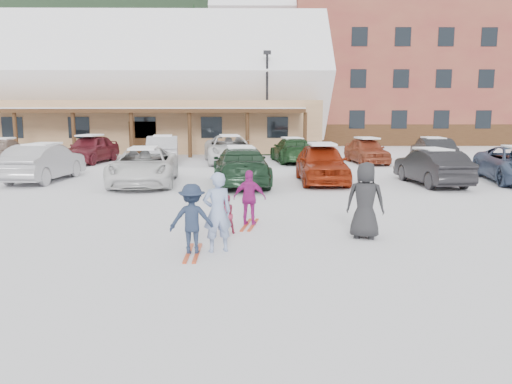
{
  "coord_description": "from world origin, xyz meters",
  "views": [
    {
      "loc": [
        0.16,
        -10.47,
        2.86
      ],
      "look_at": [
        0.3,
        1.0,
        1.0
      ],
      "focal_mm": 35.0,
      "sensor_mm": 36.0,
      "label": 1
    }
  ],
  "objects_px": {
    "child_navy": "(192,219)",
    "parked_car_1": "(44,162)",
    "parked_car_2": "(144,166)",
    "parked_car_10": "(229,149)",
    "lamp_post": "(267,97)",
    "toddler_red": "(226,215)",
    "child_magenta": "(250,198)",
    "parked_car_9": "(163,149)",
    "parked_car_13": "(433,151)",
    "alpine_hotel": "(399,50)",
    "adult_skier": "(217,212)",
    "parked_car_12": "(367,151)",
    "parked_car_11": "(292,150)",
    "parked_car_7": "(2,152)",
    "day_lodge": "(129,97)",
    "parked_car_3": "(241,166)",
    "parked_car_5": "(432,167)",
    "parked_car_4": "(322,163)",
    "parked_car_8": "(90,149)",
    "bystander_dark": "(365,200)"
  },
  "relations": [
    {
      "from": "child_navy",
      "to": "parked_car_1",
      "type": "relative_size",
      "value": 0.31
    },
    {
      "from": "parked_car_2",
      "to": "parked_car_10",
      "type": "distance_m",
      "value": 8.74
    },
    {
      "from": "lamp_post",
      "to": "parked_car_10",
      "type": "distance_m",
      "value": 7.1
    },
    {
      "from": "toddler_red",
      "to": "child_magenta",
      "type": "distance_m",
      "value": 1.08
    },
    {
      "from": "parked_car_9",
      "to": "parked_car_10",
      "type": "relative_size",
      "value": 0.83
    },
    {
      "from": "toddler_red",
      "to": "parked_car_13",
      "type": "distance_m",
      "value": 18.89
    },
    {
      "from": "alpine_hotel",
      "to": "adult_skier",
      "type": "xyz_separation_m",
      "value": [
        -14.78,
        -38.5,
        -7.8
      ]
    },
    {
      "from": "parked_car_13",
      "to": "toddler_red",
      "type": "bearing_deg",
      "value": 61.48
    },
    {
      "from": "parked_car_2",
      "to": "parked_car_12",
      "type": "relative_size",
      "value": 1.26
    },
    {
      "from": "parked_car_1",
      "to": "parked_car_11",
      "type": "bearing_deg",
      "value": -140.96
    },
    {
      "from": "parked_car_1",
      "to": "parked_car_7",
      "type": "bearing_deg",
      "value": -48.01
    },
    {
      "from": "day_lodge",
      "to": "alpine_hotel",
      "type": "height_order",
      "value": "alpine_hotel"
    },
    {
      "from": "parked_car_3",
      "to": "child_navy",
      "type": "bearing_deg",
      "value": 80.1
    },
    {
      "from": "parked_car_5",
      "to": "parked_car_9",
      "type": "relative_size",
      "value": 0.92
    },
    {
      "from": "adult_skier",
      "to": "child_magenta",
      "type": "relative_size",
      "value": 1.17
    },
    {
      "from": "toddler_red",
      "to": "parked_car_13",
      "type": "relative_size",
      "value": 0.21
    },
    {
      "from": "parked_car_4",
      "to": "lamp_post",
      "type": "bearing_deg",
      "value": 97.53
    },
    {
      "from": "parked_car_2",
      "to": "parked_car_13",
      "type": "height_order",
      "value": "parked_car_2"
    },
    {
      "from": "child_navy",
      "to": "parked_car_13",
      "type": "xyz_separation_m",
      "value": [
        11.15,
        17.3,
        0.0
      ]
    },
    {
      "from": "lamp_post",
      "to": "parked_car_10",
      "type": "height_order",
      "value": "lamp_post"
    },
    {
      "from": "parked_car_9",
      "to": "parked_car_13",
      "type": "height_order",
      "value": "parked_car_9"
    },
    {
      "from": "parked_car_2",
      "to": "parked_car_11",
      "type": "relative_size",
      "value": 1.09
    },
    {
      "from": "lamp_post",
      "to": "parked_car_9",
      "type": "distance_m",
      "value": 8.99
    },
    {
      "from": "parked_car_8",
      "to": "parked_car_12",
      "type": "distance_m",
      "value": 15.46
    },
    {
      "from": "parked_car_9",
      "to": "parked_car_12",
      "type": "bearing_deg",
      "value": 171.34
    },
    {
      "from": "day_lodge",
      "to": "parked_car_1",
      "type": "bearing_deg",
      "value": -88.02
    },
    {
      "from": "adult_skier",
      "to": "parked_car_5",
      "type": "height_order",
      "value": "adult_skier"
    },
    {
      "from": "bystander_dark",
      "to": "lamp_post",
      "type": "bearing_deg",
      "value": -69.63
    },
    {
      "from": "alpine_hotel",
      "to": "parked_car_4",
      "type": "height_order",
      "value": "alpine_hotel"
    },
    {
      "from": "toddler_red",
      "to": "bystander_dark",
      "type": "relative_size",
      "value": 0.53
    },
    {
      "from": "parked_car_8",
      "to": "parked_car_7",
      "type": "bearing_deg",
      "value": -155.52
    },
    {
      "from": "parked_car_13",
      "to": "parked_car_5",
      "type": "bearing_deg",
      "value": 75.31
    },
    {
      "from": "parked_car_3",
      "to": "parked_car_13",
      "type": "distance_m",
      "value": 12.94
    },
    {
      "from": "parked_car_2",
      "to": "parked_car_4",
      "type": "bearing_deg",
      "value": -0.98
    },
    {
      "from": "parked_car_3",
      "to": "parked_car_9",
      "type": "distance_m",
      "value": 9.57
    },
    {
      "from": "parked_car_8",
      "to": "parked_car_11",
      "type": "height_order",
      "value": "parked_car_8"
    },
    {
      "from": "parked_car_13",
      "to": "adult_skier",
      "type": "bearing_deg",
      "value": 63.62
    },
    {
      "from": "toddler_red",
      "to": "parked_car_3",
      "type": "height_order",
      "value": "parked_car_3"
    },
    {
      "from": "parked_car_2",
      "to": "parked_car_11",
      "type": "bearing_deg",
      "value": 47.67
    },
    {
      "from": "lamp_post",
      "to": "parked_car_12",
      "type": "height_order",
      "value": "lamp_post"
    },
    {
      "from": "child_navy",
      "to": "parked_car_9",
      "type": "height_order",
      "value": "parked_car_9"
    },
    {
      "from": "toddler_red",
      "to": "child_magenta",
      "type": "height_order",
      "value": "child_magenta"
    },
    {
      "from": "day_lodge",
      "to": "parked_car_2",
      "type": "distance_m",
      "value": 19.75
    },
    {
      "from": "alpine_hotel",
      "to": "bystander_dark",
      "type": "height_order",
      "value": "alpine_hotel"
    },
    {
      "from": "parked_car_1",
      "to": "parked_car_10",
      "type": "bearing_deg",
      "value": -131.42
    },
    {
      "from": "parked_car_10",
      "to": "day_lodge",
      "type": "bearing_deg",
      "value": 119.18
    },
    {
      "from": "day_lodge",
      "to": "adult_skier",
      "type": "relative_size",
      "value": 17.61
    },
    {
      "from": "adult_skier",
      "to": "parked_car_2",
      "type": "height_order",
      "value": "adult_skier"
    },
    {
      "from": "child_navy",
      "to": "parked_car_1",
      "type": "height_order",
      "value": "parked_car_1"
    },
    {
      "from": "parked_car_3",
      "to": "parked_car_5",
      "type": "relative_size",
      "value": 1.2
    }
  ]
}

